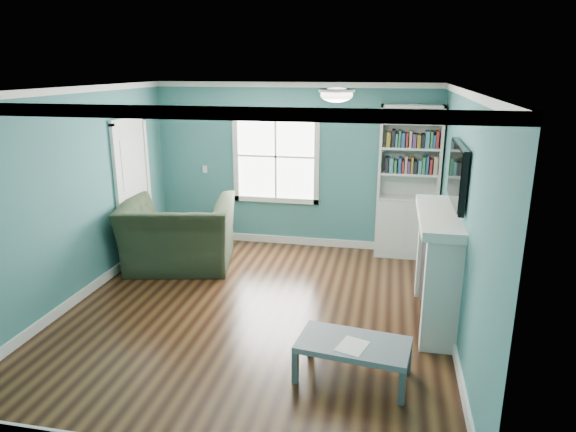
# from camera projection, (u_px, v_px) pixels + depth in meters

# --- Properties ---
(floor) EXTENTS (5.00, 5.00, 0.00)m
(floor) POSITION_uv_depth(u_px,v_px,m) (255.00, 311.00, 6.16)
(floor) COLOR black
(floor) RESTS_ON ground
(room_walls) EXTENTS (5.00, 5.00, 5.00)m
(room_walls) POSITION_uv_depth(u_px,v_px,m) (253.00, 183.00, 5.72)
(room_walls) COLOR #387675
(room_walls) RESTS_ON ground
(trim) EXTENTS (4.50, 5.00, 2.60)m
(trim) POSITION_uv_depth(u_px,v_px,m) (253.00, 212.00, 5.81)
(trim) COLOR white
(trim) RESTS_ON ground
(window) EXTENTS (1.40, 0.06, 1.50)m
(window) POSITION_uv_depth(u_px,v_px,m) (276.00, 157.00, 8.15)
(window) COLOR white
(window) RESTS_ON room_walls
(bookshelf) EXTENTS (0.90, 0.35, 2.31)m
(bookshelf) POSITION_uv_depth(u_px,v_px,m) (407.00, 198.00, 7.73)
(bookshelf) COLOR silver
(bookshelf) RESTS_ON ground
(fireplace) EXTENTS (0.44, 1.58, 1.30)m
(fireplace) POSITION_uv_depth(u_px,v_px,m) (437.00, 269.00, 5.78)
(fireplace) COLOR black
(fireplace) RESTS_ON ground
(tv) EXTENTS (0.06, 1.10, 0.65)m
(tv) POSITION_uv_depth(u_px,v_px,m) (458.00, 174.00, 5.45)
(tv) COLOR black
(tv) RESTS_ON fireplace
(door) EXTENTS (0.12, 0.98, 2.17)m
(door) POSITION_uv_depth(u_px,v_px,m) (133.00, 189.00, 7.60)
(door) COLOR silver
(door) RESTS_ON ground
(ceiling_fixture) EXTENTS (0.38, 0.38, 0.15)m
(ceiling_fixture) POSITION_uv_depth(u_px,v_px,m) (337.00, 94.00, 5.37)
(ceiling_fixture) COLOR white
(ceiling_fixture) RESTS_ON room_walls
(light_switch) EXTENTS (0.08, 0.01, 0.12)m
(light_switch) POSITION_uv_depth(u_px,v_px,m) (205.00, 169.00, 8.45)
(light_switch) COLOR white
(light_switch) RESTS_ON room_walls
(recliner) EXTENTS (1.69, 1.28, 1.33)m
(recliner) POSITION_uv_depth(u_px,v_px,m) (178.00, 223.00, 7.36)
(recliner) COLOR #222C1C
(recliner) RESTS_ON ground
(coffee_table) EXTENTS (1.09, 0.69, 0.37)m
(coffee_table) POSITION_uv_depth(u_px,v_px,m) (353.00, 347.00, 4.76)
(coffee_table) COLOR #444C52
(coffee_table) RESTS_ON ground
(paper_sheet) EXTENTS (0.32, 0.36, 0.00)m
(paper_sheet) POSITION_uv_depth(u_px,v_px,m) (352.00, 346.00, 4.67)
(paper_sheet) COLOR white
(paper_sheet) RESTS_ON coffee_table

